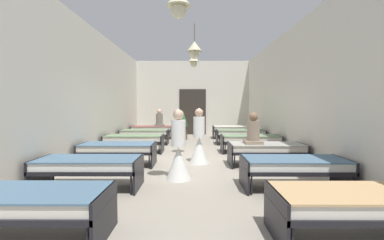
{
  "coord_description": "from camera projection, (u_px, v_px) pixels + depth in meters",
  "views": [
    {
      "loc": [
        0.04,
        -7.61,
        1.56
      ],
      "look_at": [
        0.0,
        -0.47,
        1.15
      ],
      "focal_mm": 24.5,
      "sensor_mm": 36.0,
      "label": 1
    }
  ],
  "objects": [
    {
      "name": "ground_plane",
      "position": [
        192.0,
        160.0,
        7.69
      ],
      "size": [
        6.52,
        13.19,
        0.1
      ],
      "primitive_type": "cube",
      "color": "#9E9384"
    },
    {
      "name": "room_shell",
      "position": [
        192.0,
        94.0,
        8.89
      ],
      "size": [
        6.32,
        12.79,
        3.89
      ],
      "color": "silver",
      "rests_on": "ground"
    },
    {
      "name": "bed_left_row_0",
      "position": [
        25.0,
        202.0,
        3.02
      ],
      "size": [
        1.9,
        0.84,
        0.57
      ],
      "color": "black",
      "rests_on": "ground"
    },
    {
      "name": "bed_right_row_0",
      "position": [
        357.0,
        203.0,
        3.0
      ],
      "size": [
        1.9,
        0.84,
        0.57
      ],
      "color": "black",
      "rests_on": "ground"
    },
    {
      "name": "bed_left_row_1",
      "position": [
        89.0,
        165.0,
        4.88
      ],
      "size": [
        1.9,
        0.84,
        0.57
      ],
      "color": "black",
      "rests_on": "ground"
    },
    {
      "name": "bed_right_row_1",
      "position": [
        294.0,
        165.0,
        4.86
      ],
      "size": [
        1.9,
        0.84,
        0.57
      ],
      "color": "black",
      "rests_on": "ground"
    },
    {
      "name": "bed_left_row_2",
      "position": [
        118.0,
        149.0,
        6.74
      ],
      "size": [
        1.9,
        0.84,
        0.57
      ],
      "color": "black",
      "rests_on": "ground"
    },
    {
      "name": "bed_right_row_2",
      "position": [
        266.0,
        149.0,
        6.72
      ],
      "size": [
        1.9,
        0.84,
        0.57
      ],
      "color": "black",
      "rests_on": "ground"
    },
    {
      "name": "bed_left_row_3",
      "position": [
        134.0,
        139.0,
        8.61
      ],
      "size": [
        1.9,
        0.84,
        0.57
      ],
      "color": "black",
      "rests_on": "ground"
    },
    {
      "name": "bed_right_row_3",
      "position": [
        250.0,
        139.0,
        8.59
      ],
      "size": [
        1.9,
        0.84,
        0.57
      ],
      "color": "black",
      "rests_on": "ground"
    },
    {
      "name": "bed_left_row_4",
      "position": [
        145.0,
        133.0,
        10.47
      ],
      "size": [
        1.9,
        0.84,
        0.57
      ],
      "color": "black",
      "rests_on": "ground"
    },
    {
      "name": "bed_right_row_4",
      "position": [
        240.0,
        133.0,
        10.45
      ],
      "size": [
        1.9,
        0.84,
        0.57
      ],
      "color": "black",
      "rests_on": "ground"
    },
    {
      "name": "bed_left_row_5",
      "position": [
        152.0,
        129.0,
        12.33
      ],
      "size": [
        1.9,
        0.84,
        0.57
      ],
      "color": "black",
      "rests_on": "ground"
    },
    {
      "name": "bed_right_row_5",
      "position": [
        233.0,
        129.0,
        12.31
      ],
      "size": [
        1.9,
        0.84,
        0.57
      ],
      "color": "black",
      "rests_on": "ground"
    },
    {
      "name": "nurse_near_aisle",
      "position": [
        178.0,
        154.0,
        5.47
      ],
      "size": [
        0.52,
        0.52,
        1.49
      ],
      "rotation": [
        0.0,
        0.0,
        1.7
      ],
      "color": "white",
      "rests_on": "ground"
    },
    {
      "name": "nurse_mid_aisle",
      "position": [
        199.0,
        144.0,
        7.0
      ],
      "size": [
        0.52,
        0.52,
        1.49
      ],
      "rotation": [
        0.0,
        0.0,
        4.7
      ],
      "color": "white",
      "rests_on": "ground"
    },
    {
      "name": "patient_seated_primary",
      "position": [
        159.0,
        120.0,
        12.29
      ],
      "size": [
        0.44,
        0.44,
        0.8
      ],
      "color": "slate",
      "rests_on": "bed_left_row_5"
    },
    {
      "name": "patient_seated_secondary",
      "position": [
        253.0,
        132.0,
        6.66
      ],
      "size": [
        0.44,
        0.44,
        0.8
      ],
      "color": "gray",
      "rests_on": "bed_right_row_2"
    },
    {
      "name": "potted_plant",
      "position": [
        183.0,
        124.0,
        11.78
      ],
      "size": [
        0.44,
        0.44,
        1.31
      ],
      "color": "brown",
      "rests_on": "ground"
    }
  ]
}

